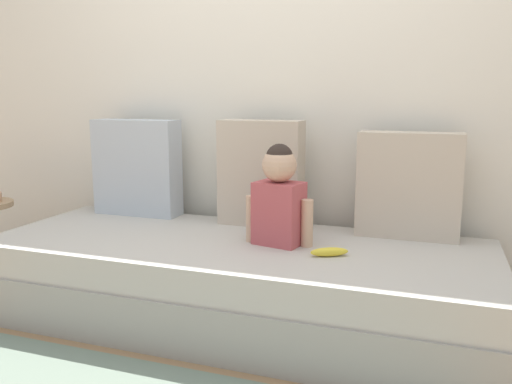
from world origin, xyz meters
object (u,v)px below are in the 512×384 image
Objects in this scene: throw_pillow_left at (137,167)px; throw_pillow_center at (261,173)px; couch at (236,281)px; banana at (329,252)px; toddler at (279,196)px; throw_pillow_right at (409,185)px.

throw_pillow_center is (0.77, 0.00, 0.00)m from throw_pillow_left.
banana is (0.47, -0.08, 0.22)m from couch.
throw_pillow_center reaches higher than toddler.
throw_pillow_left is at bearing 154.28° from couch.
banana is (0.27, -0.12, -0.21)m from toddler.
banana is at bearing -20.02° from throw_pillow_left.
throw_pillow_left is (-0.77, 0.37, 0.48)m from couch.
toddler is at bearing -58.55° from throw_pillow_center.
throw_pillow_left is 0.77m from throw_pillow_center.
throw_pillow_left is 1.34m from banana.
throw_pillow_right is 0.59m from banana.
throw_pillow_right is at bearing 30.63° from toddler.
throw_pillow_left reaches higher than couch.
throw_pillow_right reaches higher than couch.
throw_pillow_center reaches higher than throw_pillow_right.
couch is 4.38× the size of throw_pillow_center.
toddler is (0.20, -0.33, -0.05)m from throw_pillow_center.
throw_pillow_left reaches higher than banana.
toddler is (0.97, -0.33, -0.05)m from throw_pillow_left.
toddler is at bearing 156.20° from banana.
toddler is at bearing -149.37° from throw_pillow_right.
toddler reaches higher than couch.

